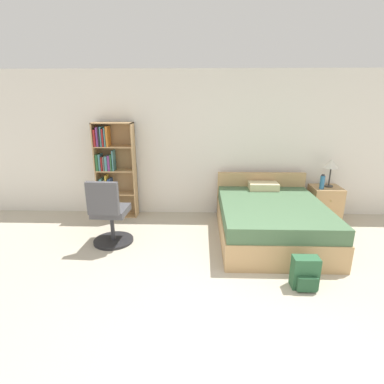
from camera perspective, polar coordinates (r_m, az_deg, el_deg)
name	(u,v)px	position (r m, az deg, el deg)	size (l,w,h in m)	color
ground_plane	(239,339)	(3.08, 8.97, -25.93)	(14.00, 14.00, 0.00)	#BCB29E
wall_back	(221,145)	(5.53, 5.54, 8.86)	(9.00, 0.06, 2.60)	white
bookshelf	(111,171)	(5.62, -15.13, 3.97)	(0.70, 0.27, 1.72)	tan
bed	(270,219)	(4.85, 14.70, -5.08)	(1.57, 1.98, 0.84)	tan
office_chair	(109,216)	(4.57, -15.45, -4.40)	(0.60, 0.63, 1.03)	#232326
nightstand	(324,203)	(5.90, 23.92, -1.98)	(0.51, 0.49, 0.61)	tan
table_lamp	(331,165)	(5.77, 25.03, 4.72)	(0.27, 0.27, 0.49)	#333333
water_bottle	(322,182)	(5.63, 23.56, 1.74)	(0.08, 0.08, 0.26)	teal
backpack_green	(305,273)	(3.79, 20.73, -14.31)	(0.30, 0.22, 0.38)	#2D603D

